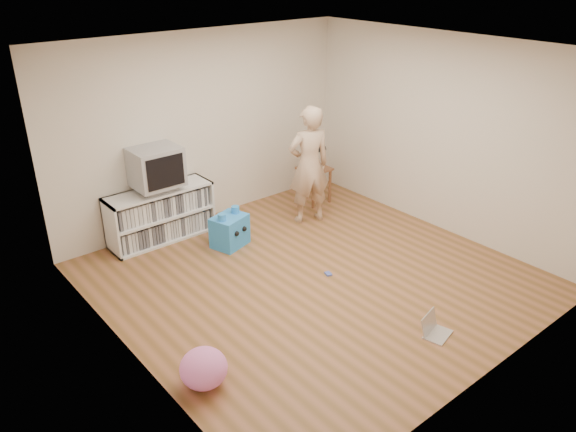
% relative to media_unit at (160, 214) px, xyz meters
% --- Properties ---
extents(ground, '(4.50, 4.50, 0.00)m').
position_rel_media_unit_xyz_m(ground, '(0.88, -2.04, -0.35)').
color(ground, brown).
rests_on(ground, ground).
extents(walls, '(4.52, 4.52, 2.60)m').
position_rel_media_unit_xyz_m(walls, '(0.88, -2.04, 0.95)').
color(walls, silver).
rests_on(walls, ground).
extents(ceiling, '(4.50, 4.50, 0.01)m').
position_rel_media_unit_xyz_m(ceiling, '(0.88, -2.04, 2.25)').
color(ceiling, white).
rests_on(ceiling, walls).
extents(media_unit, '(1.40, 0.45, 0.70)m').
position_rel_media_unit_xyz_m(media_unit, '(0.00, 0.00, 0.00)').
color(media_unit, white).
rests_on(media_unit, ground).
extents(dvd_deck, '(0.45, 0.35, 0.07)m').
position_rel_media_unit_xyz_m(dvd_deck, '(0.00, -0.02, 0.39)').
color(dvd_deck, gray).
rests_on(dvd_deck, media_unit).
extents(crt_tv, '(0.60, 0.53, 0.50)m').
position_rel_media_unit_xyz_m(crt_tv, '(0.00, -0.02, 0.67)').
color(crt_tv, '#9B9BA0').
rests_on(crt_tv, dvd_deck).
extents(side_table, '(0.42, 0.42, 0.55)m').
position_rel_media_unit_xyz_m(side_table, '(2.38, -0.39, 0.07)').
color(side_table, brown).
rests_on(side_table, ground).
extents(table_lamp, '(0.34, 0.34, 0.52)m').
position_rel_media_unit_xyz_m(table_lamp, '(2.38, -0.39, 0.59)').
color(table_lamp, '#333333').
rests_on(table_lamp, side_table).
extents(person, '(0.70, 0.56, 1.66)m').
position_rel_media_unit_xyz_m(person, '(1.87, -0.83, 0.48)').
color(person, '#CDAA8C').
rests_on(person, ground).
extents(laptop, '(0.35, 0.30, 0.21)m').
position_rel_media_unit_xyz_m(laptop, '(1.09, -3.61, -0.29)').
color(laptop, silver).
rests_on(laptop, ground).
extents(playing_cards, '(0.09, 0.10, 0.02)m').
position_rel_media_unit_xyz_m(playing_cards, '(1.06, -2.11, -0.34)').
color(playing_cards, '#485BC2').
rests_on(playing_cards, ground).
extents(plush_blue, '(0.52, 0.46, 0.50)m').
position_rel_media_unit_xyz_m(plush_blue, '(0.59, -0.75, -0.14)').
color(plush_blue, '#278BED').
rests_on(plush_blue, ground).
extents(plush_pink, '(0.43, 0.43, 0.36)m').
position_rel_media_unit_xyz_m(plush_pink, '(-1.07, -2.77, -0.17)').
color(plush_pink, '#FA79D3').
rests_on(plush_pink, ground).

